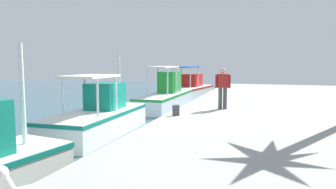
{
  "coord_description": "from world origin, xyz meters",
  "views": [
    {
      "loc": [
        -10.63,
        -3.54,
        2.76
      ],
      "look_at": [
        2.42,
        0.6,
        1.31
      ],
      "focal_mm": 32.59,
      "sensor_mm": 36.0,
      "label": 1
    }
  ],
  "objects_px": {
    "fishing_boat_fifth": "(189,89)",
    "fisherman_standing": "(223,86)",
    "fishing_boat_fourth": "(166,96)",
    "mooring_bollard_second": "(176,110)",
    "fishing_boat_third": "(99,117)"
  },
  "relations": [
    {
      "from": "fishing_boat_fourth",
      "to": "fishing_boat_fifth",
      "type": "bearing_deg",
      "value": 0.88
    },
    {
      "from": "fishing_boat_fourth",
      "to": "mooring_bollard_second",
      "type": "relative_size",
      "value": 16.35
    },
    {
      "from": "fisherman_standing",
      "to": "mooring_bollard_second",
      "type": "xyz_separation_m",
      "value": [
        -2.14,
        1.43,
        -0.76
      ]
    },
    {
      "from": "fishing_boat_fourth",
      "to": "fishing_boat_fifth",
      "type": "height_order",
      "value": "fishing_boat_fourth"
    },
    {
      "from": "fishing_boat_fifth",
      "to": "mooring_bollard_second",
      "type": "xyz_separation_m",
      "value": [
        -12.99,
        -2.68,
        0.37
      ]
    },
    {
      "from": "fishing_boat_fifth",
      "to": "fisherman_standing",
      "type": "relative_size",
      "value": 3.73
    },
    {
      "from": "fishing_boat_fifth",
      "to": "mooring_bollard_second",
      "type": "relative_size",
      "value": 16.39
    },
    {
      "from": "fishing_boat_fifth",
      "to": "mooring_bollard_second",
      "type": "height_order",
      "value": "fishing_boat_fifth"
    },
    {
      "from": "fishing_boat_fourth",
      "to": "fisherman_standing",
      "type": "bearing_deg",
      "value": -139.4
    },
    {
      "from": "fishing_boat_fifth",
      "to": "fisherman_standing",
      "type": "bearing_deg",
      "value": -159.26
    },
    {
      "from": "fishing_boat_third",
      "to": "fishing_boat_fourth",
      "type": "relative_size",
      "value": 0.82
    },
    {
      "from": "fishing_boat_fifth",
      "to": "fisherman_standing",
      "type": "height_order",
      "value": "fishing_boat_fifth"
    },
    {
      "from": "fisherman_standing",
      "to": "mooring_bollard_second",
      "type": "distance_m",
      "value": 2.68
    },
    {
      "from": "fishing_boat_fifth",
      "to": "fisherman_standing",
      "type": "distance_m",
      "value": 11.66
    },
    {
      "from": "fishing_boat_fourth",
      "to": "fisherman_standing",
      "type": "relative_size",
      "value": 3.72
    }
  ]
}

